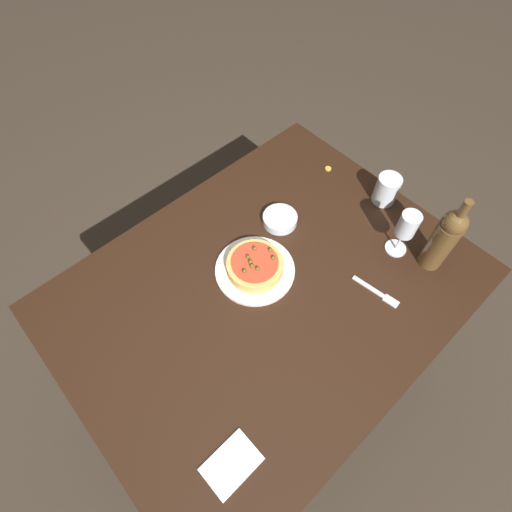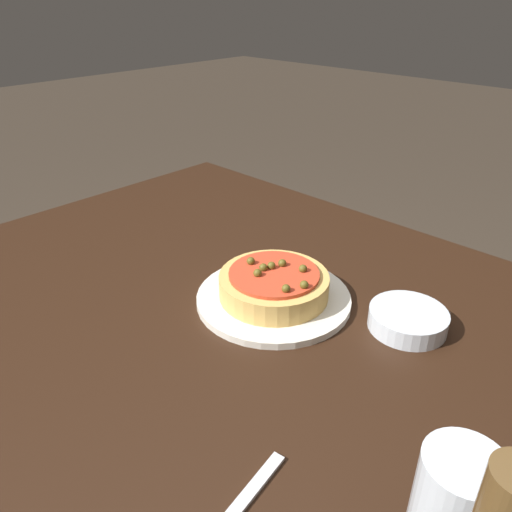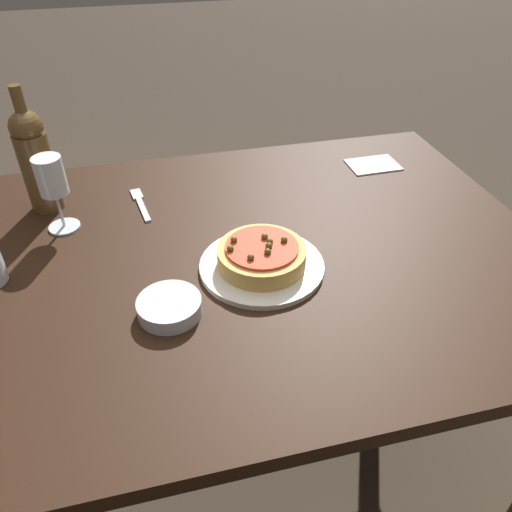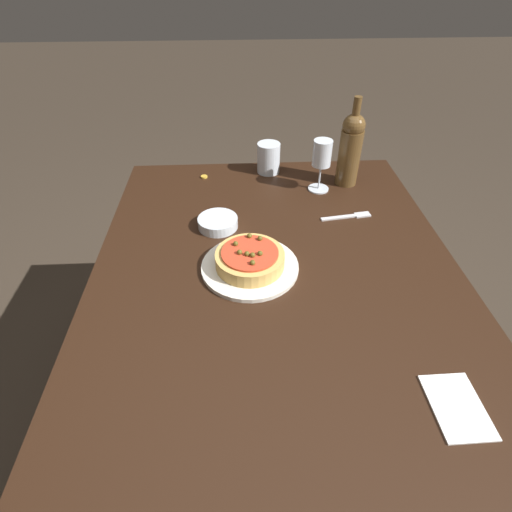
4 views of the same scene
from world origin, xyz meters
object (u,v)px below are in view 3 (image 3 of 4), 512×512
(dinner_plate, at_px, (262,266))
(wine_bottle, at_px, (35,159))
(pizza, at_px, (262,255))
(wine_glass, at_px, (52,180))
(side_bowl, at_px, (169,307))
(dining_table, at_px, (259,280))
(fork, at_px, (140,203))

(dinner_plate, bearing_deg, wine_bottle, 141.38)
(pizza, xyz_separation_m, wine_bottle, (-0.45, 0.36, 0.10))
(pizza, relative_size, wine_glass, 1.02)
(wine_bottle, relative_size, side_bowl, 2.49)
(dining_table, bearing_deg, fork, 134.14)
(wine_glass, distance_m, fork, 0.23)
(pizza, distance_m, wine_glass, 0.49)
(wine_bottle, height_order, fork, wine_bottle)
(dining_table, relative_size, wine_bottle, 4.23)
(dinner_plate, relative_size, wine_glass, 1.46)
(dinner_plate, height_order, pizza, pizza)
(wine_glass, relative_size, wine_bottle, 0.59)
(pizza, distance_m, fork, 0.40)
(wine_glass, bearing_deg, fork, 20.69)
(side_bowl, bearing_deg, wine_bottle, 119.22)
(pizza, bearing_deg, wine_glass, 147.95)
(dining_table, height_order, wine_bottle, wine_bottle)
(side_bowl, bearing_deg, wine_glass, 121.22)
(pizza, xyz_separation_m, side_bowl, (-0.20, -0.09, -0.02))
(wine_glass, bearing_deg, wine_bottle, 112.01)
(fork, bearing_deg, side_bowl, 175.91)
(side_bowl, bearing_deg, dinner_plate, 24.04)
(fork, bearing_deg, pizza, -152.88)
(dining_table, height_order, fork, fork)
(dining_table, relative_size, dinner_plate, 4.91)
(pizza, distance_m, wine_bottle, 0.59)
(dining_table, xyz_separation_m, wine_glass, (-0.42, 0.18, 0.22))
(wine_glass, height_order, wine_bottle, wine_bottle)
(dining_table, bearing_deg, wine_glass, 156.40)
(dining_table, bearing_deg, side_bowl, -142.88)
(pizza, bearing_deg, side_bowl, -155.95)
(fork, bearing_deg, dining_table, -144.31)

